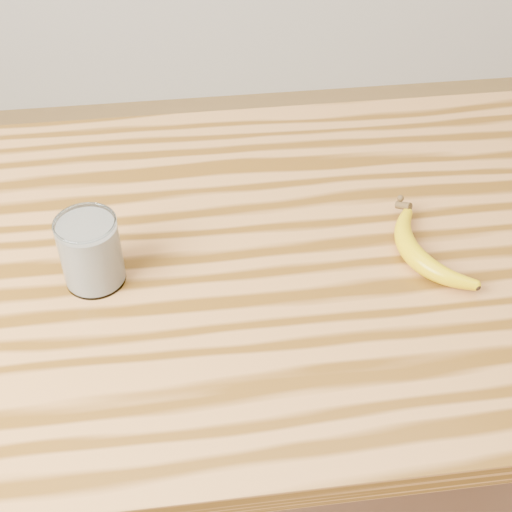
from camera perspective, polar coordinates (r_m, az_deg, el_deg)
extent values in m
cube|color=#AE7138|center=(1.10, 4.97, 0.24)|extent=(1.20, 0.80, 0.04)
cylinder|color=brown|center=(1.68, -16.78, -4.85)|extent=(0.06, 0.06, 0.86)
cylinder|color=brown|center=(1.80, 19.08, -1.58)|extent=(0.06, 0.06, 0.86)
cylinder|color=white|center=(1.02, -13.09, 0.35)|extent=(0.09, 0.09, 0.11)
torus|color=white|center=(0.98, -13.57, 2.61)|extent=(0.09, 0.09, 0.00)
cylinder|color=white|center=(1.02, -13.06, 0.20)|extent=(0.08, 0.08, 0.09)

